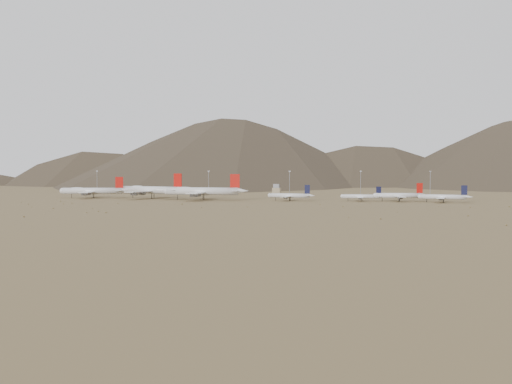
% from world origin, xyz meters
% --- Properties ---
extents(ground, '(3000.00, 3000.00, 0.00)m').
position_xyz_m(ground, '(0.00, 0.00, 0.00)').
color(ground, olive).
rests_on(ground, ground).
extents(mountain_ridge, '(4400.00, 1000.00, 300.00)m').
position_xyz_m(mountain_ridge, '(0.00, 900.00, 150.00)').
color(mountain_ridge, '#473A2B').
rests_on(mountain_ridge, ground).
extents(widebody_west, '(66.26, 52.09, 19.99)m').
position_xyz_m(widebody_west, '(-130.92, 31.44, 6.89)').
color(widebody_west, silver).
rests_on(widebody_west, ground).
extents(widebody_centre, '(76.48, 60.60, 23.38)m').
position_xyz_m(widebody_centre, '(-71.25, 33.30, 8.06)').
color(widebody_centre, silver).
rests_on(widebody_centre, ground).
extents(widebody_east, '(77.36, 59.55, 22.97)m').
position_xyz_m(widebody_east, '(-17.52, 19.43, 7.92)').
color(widebody_east, silver).
rests_on(widebody_east, ground).
extents(narrowbody_a, '(41.91, 30.35, 13.86)m').
position_xyz_m(narrowbody_a, '(60.29, 24.42, 4.50)').
color(narrowbody_a, silver).
rests_on(narrowbody_a, ground).
extents(narrowbody_b, '(38.09, 27.31, 12.56)m').
position_xyz_m(narrowbody_b, '(121.10, 31.37, 4.08)').
color(narrowbody_b, silver).
rests_on(narrowbody_b, ground).
extents(narrowbody_c, '(46.22, 34.00, 15.50)m').
position_xyz_m(narrowbody_c, '(152.08, 35.60, 5.03)').
color(narrowbody_c, silver).
rests_on(narrowbody_c, ground).
extents(narrowbody_d, '(42.82, 31.23, 14.23)m').
position_xyz_m(narrowbody_d, '(186.96, 26.03, 4.62)').
color(narrowbody_d, silver).
rests_on(narrowbody_d, ground).
extents(control_tower, '(8.00, 8.00, 12.00)m').
position_xyz_m(control_tower, '(30.00, 120.00, 5.32)').
color(control_tower, tan).
rests_on(control_tower, ground).
extents(mast_far_west, '(2.00, 0.60, 25.70)m').
position_xyz_m(mast_far_west, '(-176.91, 125.11, 14.20)').
color(mast_far_west, gray).
rests_on(mast_far_west, ground).
extents(mast_west, '(2.00, 0.60, 25.70)m').
position_xyz_m(mast_west, '(-48.60, 135.11, 14.20)').
color(mast_west, gray).
rests_on(mast_west, ground).
extents(mast_centre, '(2.00, 0.60, 25.70)m').
position_xyz_m(mast_centre, '(44.78, 112.86, 14.20)').
color(mast_centre, gray).
rests_on(mast_centre, ground).
extents(mast_east, '(2.00, 0.60, 25.70)m').
position_xyz_m(mast_east, '(114.78, 143.40, 14.20)').
color(mast_east, gray).
rests_on(mast_east, ground).
extents(mast_far_east, '(2.00, 0.60, 25.70)m').
position_xyz_m(mast_far_east, '(183.55, 129.75, 14.20)').
color(mast_far_east, gray).
rests_on(mast_far_east, ground).
extents(desert_scrub, '(433.26, 174.35, 0.90)m').
position_xyz_m(desert_scrub, '(22.76, -80.13, 0.32)').
color(desert_scrub, olive).
rests_on(desert_scrub, ground).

